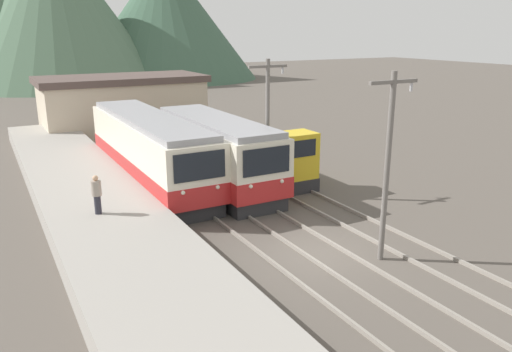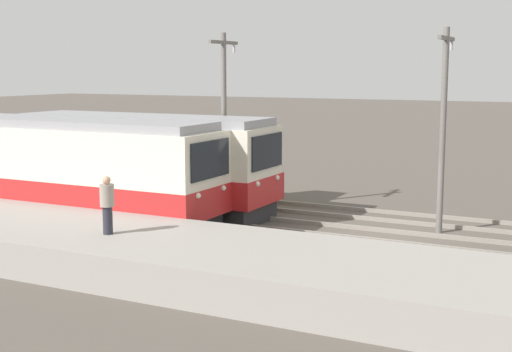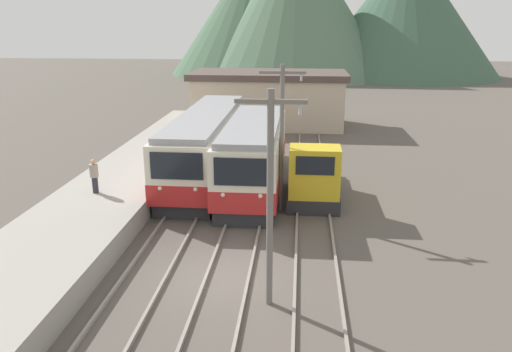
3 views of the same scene
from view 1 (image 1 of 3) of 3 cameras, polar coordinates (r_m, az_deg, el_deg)
ground_plane at (r=18.64m, az=6.90°, el=-8.71°), size 200.00×200.00×0.00m
platform_left at (r=15.92m, az=-12.03°, el=-11.66°), size 4.50×54.00×0.96m
track_left at (r=17.34m, az=-0.20°, el=-10.34°), size 1.54×60.00×0.14m
track_center at (r=18.72m, az=7.41°, el=-8.38°), size 1.54×60.00×0.14m
track_right at (r=20.52m, az=14.23°, el=-6.49°), size 1.54×60.00×0.14m
commuter_train_left at (r=26.73m, az=-12.02°, el=2.64°), size 2.84×13.63×3.63m
commuter_train_center at (r=25.67m, az=-4.56°, el=2.38°), size 2.84×10.36×3.61m
shunting_locomotive at (r=26.12m, az=2.57°, el=1.59°), size 2.40×4.71×3.00m
catenary_mast_near at (r=17.38m, az=14.83°, el=1.67°), size 2.00×0.20×6.60m
catenary_mast_mid at (r=23.66m, az=1.34°, el=6.03°), size 2.00×0.20×6.60m
person_on_platform at (r=20.23m, az=-17.74°, el=-1.87°), size 0.38×0.38×1.56m
station_building at (r=41.18m, az=-14.98°, el=7.97°), size 12.60×6.30×4.42m
mountain_backdrop at (r=82.81m, az=-19.56°, el=17.25°), size 52.10×32.42×22.22m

